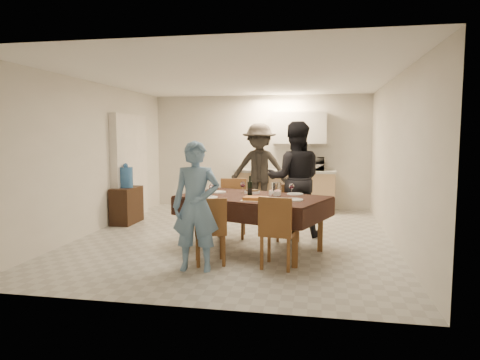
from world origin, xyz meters
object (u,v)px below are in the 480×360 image
(person_near, at_px, (196,206))
(person_far, at_px, (295,179))
(person_kitchen, at_px, (259,169))
(savoury_tart, at_px, (256,199))
(water_jug, at_px, (126,177))
(dining_table, at_px, (253,199))
(microwave, at_px, (312,164))
(console, at_px, (127,205))
(wine_bottle, at_px, (250,186))
(water_pitcher, at_px, (276,190))

(person_near, height_order, person_far, person_far)
(person_near, bearing_deg, person_kitchen, 80.79)
(person_near, bearing_deg, savoury_tart, 39.87)
(water_jug, xyz_separation_m, person_far, (3.23, -0.44, 0.07))
(dining_table, xyz_separation_m, person_kitchen, (-0.32, 3.02, 0.20))
(microwave, bearing_deg, console, 29.54)
(wine_bottle, xyz_separation_m, savoury_tart, (0.15, -0.43, -0.12))
(person_kitchen, bearing_deg, person_near, -93.21)
(savoury_tart, xyz_separation_m, person_far, (0.45, 1.43, 0.13))
(person_near, bearing_deg, console, 123.93)
(person_kitchen, bearing_deg, person_far, -66.12)
(console, distance_m, person_kitchen, 2.88)
(savoury_tart, bearing_deg, water_jug, 146.01)
(wine_bottle, height_order, person_far, person_far)
(water_pitcher, bearing_deg, person_kitchen, 102.35)
(dining_table, bearing_deg, water_jug, 171.71)
(dining_table, height_order, water_jug, water_jug)
(console, xyz_separation_m, person_far, (3.23, -0.44, 0.61))
(dining_table, height_order, person_kitchen, person_kitchen)
(water_jug, relative_size, person_near, 0.24)
(console, distance_m, wine_bottle, 3.06)
(water_jug, height_order, water_pitcher, water_jug)
(console, bearing_deg, water_jug, 0.00)
(water_jug, distance_m, water_pitcher, 3.40)
(water_pitcher, height_order, savoury_tart, water_pitcher)
(console, xyz_separation_m, microwave, (3.49, 1.98, 0.71))
(wine_bottle, xyz_separation_m, person_near, (-0.50, -1.10, -0.14))
(person_near, bearing_deg, water_pitcher, 42.01)
(person_near, bearing_deg, water_jug, 123.93)
(savoury_tart, bearing_deg, person_far, 72.53)
(console, xyz_separation_m, savoury_tart, (2.78, -1.87, 0.48))
(microwave, bearing_deg, person_near, 73.28)
(dining_table, xyz_separation_m, person_near, (-0.55, -1.05, 0.04))
(wine_bottle, relative_size, person_near, 0.18)
(person_far, bearing_deg, person_near, 57.11)
(dining_table, distance_m, microwave, 3.57)
(water_pitcher, bearing_deg, water_jug, 152.99)
(dining_table, relative_size, savoury_tart, 6.32)
(console, relative_size, water_jug, 1.90)
(console, bearing_deg, water_pitcher, -27.01)
(savoury_tart, bearing_deg, console, 146.01)
(dining_table, relative_size, console, 3.14)
(wine_bottle, bearing_deg, person_far, 59.04)
(water_pitcher, bearing_deg, savoury_tart, -127.15)
(console, bearing_deg, microwave, 29.54)
(savoury_tart, bearing_deg, person_near, -134.13)
(savoury_tart, bearing_deg, person_kitchen, 97.07)
(console, distance_m, water_pitcher, 3.45)
(water_pitcher, relative_size, person_kitchen, 0.11)
(water_jug, relative_size, person_kitchen, 0.20)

